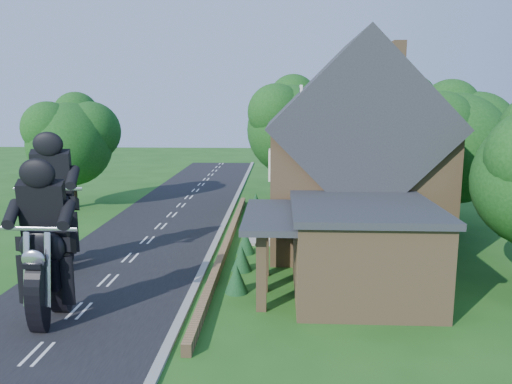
{
  "coord_description": "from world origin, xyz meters",
  "views": [
    {
      "loc": [
        6.91,
        -18.91,
        7.12
      ],
      "look_at": [
        5.75,
        5.03,
        2.8
      ],
      "focal_mm": 35.0,
      "sensor_mm": 36.0,
      "label": 1
    }
  ],
  "objects_px": {
    "motorcycle_lead": "(50,299)",
    "annex": "(359,248)",
    "garden_wall": "(227,243)",
    "motorcycle_follow": "(57,248)",
    "house": "(352,159)"
  },
  "relations": [
    {
      "from": "garden_wall",
      "to": "annex",
      "type": "height_order",
      "value": "annex"
    },
    {
      "from": "garden_wall",
      "to": "motorcycle_lead",
      "type": "bearing_deg",
      "value": -118.45
    },
    {
      "from": "motorcycle_lead",
      "to": "annex",
      "type": "bearing_deg",
      "value": -161.85
    },
    {
      "from": "house",
      "to": "motorcycle_lead",
      "type": "relative_size",
      "value": 5.87
    },
    {
      "from": "annex",
      "to": "garden_wall",
      "type": "bearing_deg",
      "value": 133.84
    },
    {
      "from": "garden_wall",
      "to": "annex",
      "type": "distance_m",
      "value": 8.19
    },
    {
      "from": "motorcycle_follow",
      "to": "annex",
      "type": "bearing_deg",
      "value": 166.46
    },
    {
      "from": "house",
      "to": "motorcycle_follow",
      "type": "relative_size",
      "value": 5.38
    },
    {
      "from": "annex",
      "to": "motorcycle_follow",
      "type": "height_order",
      "value": "annex"
    },
    {
      "from": "motorcycle_follow",
      "to": "garden_wall",
      "type": "bearing_deg",
      "value": -156.59
    },
    {
      "from": "motorcycle_follow",
      "to": "house",
      "type": "bearing_deg",
      "value": -164.37
    },
    {
      "from": "garden_wall",
      "to": "motorcycle_lead",
      "type": "distance_m",
      "value": 10.17
    },
    {
      "from": "garden_wall",
      "to": "motorcycle_lead",
      "type": "height_order",
      "value": "motorcycle_lead"
    },
    {
      "from": "garden_wall",
      "to": "motorcycle_follow",
      "type": "bearing_deg",
      "value": -153.3
    },
    {
      "from": "house",
      "to": "motorcycle_lead",
      "type": "height_order",
      "value": "house"
    }
  ]
}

